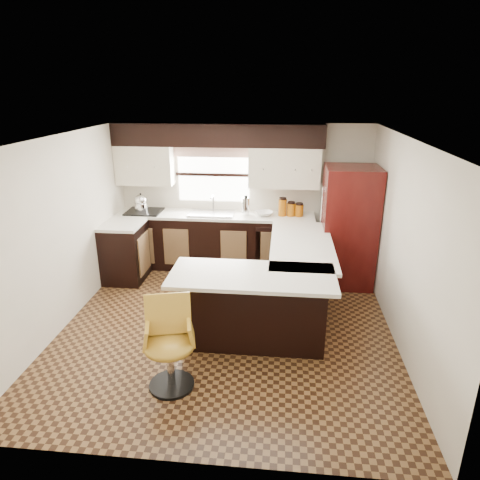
# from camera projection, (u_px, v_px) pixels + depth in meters

# --- Properties ---
(floor) EXTENTS (4.40, 4.40, 0.00)m
(floor) POSITION_uv_depth(u_px,v_px,m) (227.00, 325.00, 5.62)
(floor) COLOR #49301A
(floor) RESTS_ON ground
(ceiling) EXTENTS (4.40, 4.40, 0.00)m
(ceiling) POSITION_uv_depth(u_px,v_px,m) (225.00, 138.00, 4.80)
(ceiling) COLOR silver
(ceiling) RESTS_ON wall_back
(wall_back) EXTENTS (4.40, 0.00, 4.40)m
(wall_back) POSITION_uv_depth(u_px,v_px,m) (243.00, 195.00, 7.26)
(wall_back) COLOR beige
(wall_back) RESTS_ON floor
(wall_front) EXTENTS (4.40, 0.00, 4.40)m
(wall_front) POSITION_uv_depth(u_px,v_px,m) (187.00, 339.00, 3.15)
(wall_front) COLOR beige
(wall_front) RESTS_ON floor
(wall_left) EXTENTS (0.00, 4.40, 4.40)m
(wall_left) POSITION_uv_depth(u_px,v_px,m) (62.00, 233.00, 5.41)
(wall_left) COLOR beige
(wall_left) RESTS_ON floor
(wall_right) EXTENTS (0.00, 4.40, 4.40)m
(wall_right) POSITION_uv_depth(u_px,v_px,m) (404.00, 245.00, 5.01)
(wall_right) COLOR beige
(wall_right) RESTS_ON floor
(base_cab_back) EXTENTS (3.30, 0.60, 0.90)m
(base_cab_back) POSITION_uv_depth(u_px,v_px,m) (215.00, 242.00, 7.28)
(base_cab_back) COLOR black
(base_cab_back) RESTS_ON floor
(base_cab_left) EXTENTS (0.60, 0.70, 0.90)m
(base_cab_left) POSITION_uv_depth(u_px,v_px,m) (125.00, 253.00, 6.80)
(base_cab_left) COLOR black
(base_cab_left) RESTS_ON floor
(counter_back) EXTENTS (3.30, 0.60, 0.04)m
(counter_back) POSITION_uv_depth(u_px,v_px,m) (215.00, 215.00, 7.12)
(counter_back) COLOR silver
(counter_back) RESTS_ON base_cab_back
(counter_left) EXTENTS (0.60, 0.70, 0.04)m
(counter_left) POSITION_uv_depth(u_px,v_px,m) (122.00, 225.00, 6.64)
(counter_left) COLOR silver
(counter_left) RESTS_ON base_cab_left
(soffit) EXTENTS (3.40, 0.35, 0.36)m
(soffit) POSITION_uv_depth(u_px,v_px,m) (217.00, 135.00, 6.79)
(soffit) COLOR black
(soffit) RESTS_ON wall_back
(upper_cab_left) EXTENTS (0.94, 0.35, 0.64)m
(upper_cab_left) POSITION_uv_depth(u_px,v_px,m) (145.00, 165.00, 7.08)
(upper_cab_left) COLOR beige
(upper_cab_left) RESTS_ON wall_back
(upper_cab_right) EXTENTS (1.14, 0.35, 0.64)m
(upper_cab_right) POSITION_uv_depth(u_px,v_px,m) (284.00, 167.00, 6.86)
(upper_cab_right) COLOR beige
(upper_cab_right) RESTS_ON wall_back
(window_pane) EXTENTS (1.20, 0.02, 0.90)m
(window_pane) POSITION_uv_depth(u_px,v_px,m) (214.00, 175.00, 7.17)
(window_pane) COLOR white
(window_pane) RESTS_ON wall_back
(valance) EXTENTS (1.30, 0.06, 0.18)m
(valance) POSITION_uv_depth(u_px,v_px,m) (213.00, 151.00, 7.00)
(valance) COLOR #D19B93
(valance) RESTS_ON wall_back
(sink) EXTENTS (0.75, 0.45, 0.03)m
(sink) POSITION_uv_depth(u_px,v_px,m) (211.00, 213.00, 7.09)
(sink) COLOR #B2B2B7
(sink) RESTS_ON counter_back
(dishwasher) EXTENTS (0.58, 0.03, 0.78)m
(dishwasher) POSITION_uv_depth(u_px,v_px,m) (273.00, 251.00, 6.93)
(dishwasher) COLOR black
(dishwasher) RESTS_ON floor
(cooktop) EXTENTS (0.58, 0.50, 0.02)m
(cooktop) POSITION_uv_depth(u_px,v_px,m) (144.00, 212.00, 7.21)
(cooktop) COLOR black
(cooktop) RESTS_ON counter_back
(peninsula_long) EXTENTS (0.60, 1.95, 0.90)m
(peninsula_long) POSITION_uv_depth(u_px,v_px,m) (297.00, 277.00, 5.96)
(peninsula_long) COLOR black
(peninsula_long) RESTS_ON floor
(peninsula_return) EXTENTS (1.65, 0.60, 0.90)m
(peninsula_return) POSITION_uv_depth(u_px,v_px,m) (254.00, 309.00, 5.10)
(peninsula_return) COLOR black
(peninsula_return) RESTS_ON floor
(counter_pen_long) EXTENTS (0.84, 1.95, 0.04)m
(counter_pen_long) POSITION_uv_depth(u_px,v_px,m) (302.00, 245.00, 5.79)
(counter_pen_long) COLOR silver
(counter_pen_long) RESTS_ON peninsula_long
(counter_pen_return) EXTENTS (1.89, 0.84, 0.04)m
(counter_pen_return) POSITION_uv_depth(u_px,v_px,m) (252.00, 276.00, 4.86)
(counter_pen_return) COLOR silver
(counter_pen_return) RESTS_ON peninsula_return
(refrigerator) EXTENTS (0.79, 0.76, 1.85)m
(refrigerator) POSITION_uv_depth(u_px,v_px,m) (348.00, 227.00, 6.53)
(refrigerator) COLOR #3D0B0A
(refrigerator) RESTS_ON floor
(bar_chair) EXTENTS (0.63, 0.63, 0.96)m
(bar_chair) POSITION_uv_depth(u_px,v_px,m) (169.00, 346.00, 4.31)
(bar_chair) COLOR #B68828
(bar_chair) RESTS_ON floor
(kettle) EXTENTS (0.22, 0.22, 0.30)m
(kettle) POSITION_uv_depth(u_px,v_px,m) (141.00, 202.00, 7.15)
(kettle) COLOR silver
(kettle) RESTS_ON cooktop
(percolator) EXTENTS (0.13, 0.13, 0.29)m
(percolator) POSITION_uv_depth(u_px,v_px,m) (246.00, 206.00, 7.01)
(percolator) COLOR silver
(percolator) RESTS_ON counter_back
(mixing_bowl) EXTENTS (0.35, 0.35, 0.07)m
(mixing_bowl) POSITION_uv_depth(u_px,v_px,m) (264.00, 213.00, 7.02)
(mixing_bowl) COLOR white
(mixing_bowl) RESTS_ON counter_back
(canister_large) EXTENTS (0.13, 0.13, 0.27)m
(canister_large) POSITION_uv_depth(u_px,v_px,m) (282.00, 208.00, 6.98)
(canister_large) COLOR #934C07
(canister_large) RESTS_ON counter_back
(canister_med) EXTENTS (0.14, 0.14, 0.21)m
(canister_med) POSITION_uv_depth(u_px,v_px,m) (291.00, 210.00, 6.98)
(canister_med) COLOR #934C07
(canister_med) RESTS_ON counter_back
(canister_small) EXTENTS (0.14, 0.14, 0.19)m
(canister_small) POSITION_uv_depth(u_px,v_px,m) (299.00, 210.00, 6.97)
(canister_small) COLOR #934C07
(canister_small) RESTS_ON counter_back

